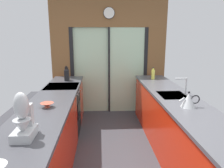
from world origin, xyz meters
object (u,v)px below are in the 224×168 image
Objects in this scene: oven_range at (63,110)px; soap_bottle at (153,74)px; mixing_bowl_far at (47,105)px; knife_block at (67,75)px; stand_mixer at (23,121)px; kettle at (189,100)px.

soap_bottle reaches higher than oven_range.
mixing_bowl_far is 0.56× the size of knife_block.
mixing_bowl_far is 0.82m from stand_mixer.
stand_mixer reaches higher than soap_bottle.
soap_bottle reaches higher than mixing_bowl_far.
knife_block is 1.10× the size of kettle.
oven_range is 3.40× the size of kettle.
kettle reaches higher than oven_range.
mixing_bowl_far is at bearing 90.00° from stand_mixer.
stand_mixer reaches higher than mixing_bowl_far.
soap_bottle reaches higher than kettle.
soap_bottle is at bearing 43.18° from mixing_bowl_far.
kettle is at bearing 21.77° from stand_mixer.
kettle reaches higher than mixing_bowl_far.
knife_block is at bearing -179.44° from soap_bottle.
kettle is at bearing -89.94° from soap_bottle.
oven_range is 2.19× the size of stand_mixer.
soap_bottle is at bearing 0.56° from knife_block.
knife_block is at bearing 90.00° from mixing_bowl_far.
knife_block is (-0.00, 1.65, 0.08)m from mixing_bowl_far.
knife_block reaches higher than kettle.
soap_bottle is (1.80, 0.50, 0.57)m from oven_range.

